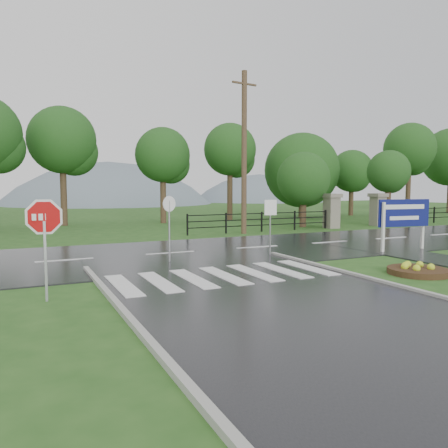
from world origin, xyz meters
TOP-DOWN VIEW (x-y plane):
  - ground at (0.00, 0.00)m, footprint 120.00×120.00m
  - main_road at (0.00, 10.00)m, footprint 90.00×8.00m
  - walkway at (8.50, 4.00)m, footprint 2.20×11.00m
  - crosswalk at (0.00, 5.00)m, footprint 6.50×2.80m
  - pillar_west at (13.00, 16.00)m, footprint 1.00×1.00m
  - pillar_east at (17.00, 16.00)m, footprint 1.00×1.00m
  - fence_west at (7.75, 16.00)m, footprint 9.58×0.08m
  - hills at (3.49, 65.00)m, footprint 102.00×48.00m
  - treeline at (1.00, 24.00)m, footprint 83.20×5.20m
  - stop_sign at (-4.94, 4.34)m, footprint 1.13×0.21m
  - estate_billboard at (9.05, 6.57)m, footprint 2.47×0.40m
  - flower_bed at (5.60, 2.85)m, footprint 1.82×1.82m
  - reg_sign_small at (3.36, 7.88)m, footprint 0.48×0.14m
  - reg_sign_round at (-0.66, 8.10)m, footprint 0.52×0.21m
  - utility_pole_east at (6.27, 15.50)m, footprint 1.63×0.32m
  - entrance_tree_left at (11.83, 17.50)m, footprint 3.53×3.53m
  - entrance_tree_right at (19.46, 17.50)m, footprint 3.11×3.11m

SIDE VIEW (x-z plane):
  - hills at x=3.49m, z-range -39.54..8.46m
  - ground at x=0.00m, z-range 0.00..0.00m
  - main_road at x=0.00m, z-range -0.02..0.02m
  - walkway at x=8.50m, z-range -0.02..0.02m
  - treeline at x=1.00m, z-range -5.00..5.00m
  - crosswalk at x=0.00m, z-range 0.05..0.07m
  - flower_bed at x=5.60m, z-range -0.05..0.32m
  - fence_west at x=7.75m, z-range 0.12..1.32m
  - pillar_west at x=13.00m, z-range 0.06..2.30m
  - pillar_east at x=17.00m, z-range 0.06..2.30m
  - reg_sign_round at x=-0.66m, z-range 0.30..2.67m
  - estate_billboard at x=9.05m, z-range 0.41..2.58m
  - reg_sign_small at x=3.36m, z-range 0.45..2.64m
  - stop_sign at x=-4.94m, z-range 0.51..3.07m
  - entrance_tree_left at x=11.83m, z-range 0.71..5.71m
  - entrance_tree_right at x=19.46m, z-range 1.09..6.48m
  - utility_pole_east at x=6.27m, z-range 0.07..9.23m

